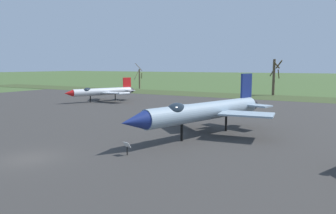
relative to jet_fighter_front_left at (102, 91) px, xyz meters
name	(u,v)px	position (x,y,z in m)	size (l,w,h in m)	color
ground_plane	(29,159)	(19.52, -30.25, -1.86)	(600.00, 600.00, 0.00)	#425B2D
asphalt_apron	(159,121)	(19.52, -12.62, -1.84)	(107.30, 58.77, 0.05)	#383533
grass_verge_strip	(244,96)	(19.52, 22.76, -1.83)	(167.30, 12.00, 0.06)	#3A4825
jet_fighter_front_left	(102,91)	(0.00, 0.00, 0.00)	(10.28, 12.48, 4.25)	silver
jet_fighter_rear_center	(202,111)	(27.19, -17.94, 0.52)	(10.96, 16.65, 5.63)	#8EA3B2
info_placard_rear_center	(127,147)	(24.96, -26.21, -1.22)	(0.63, 0.40, 1.01)	black
bare_tree_far_left	(139,78)	(-13.36, 31.59, 1.23)	(2.62, 2.61, 7.24)	brown
bare_tree_left_of_center	(274,75)	(24.49, 28.08, 2.52)	(2.68, 2.99, 7.89)	brown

